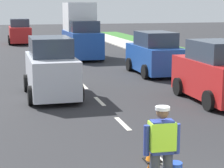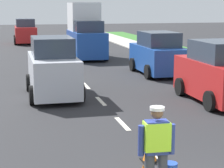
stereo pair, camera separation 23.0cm
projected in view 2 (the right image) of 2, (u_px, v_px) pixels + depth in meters
ground_plane at (60, 59)px, 26.89m from camera, size 96.00×96.00×0.00m
lane_center_line at (54, 52)px, 30.90m from camera, size 0.14×46.40×0.01m
road_worker at (158, 147)px, 7.49m from camera, size 0.77×0.36×1.67m
traffic_cone_near at (150, 149)px, 9.31m from camera, size 0.36×0.36×0.55m
delivery_truck at (86, 33)px, 27.04m from camera, size 2.16×4.60×3.54m
car_oncoming_lead at (53, 69)px, 15.82m from camera, size 1.91×3.96×2.23m
car_parked_curbside at (217, 74)px, 14.91m from camera, size 1.91×4.00×2.17m
car_oncoming_third at (26, 32)px, 37.44m from camera, size 2.06×4.22×2.18m
car_parked_far at (158, 55)px, 20.86m from camera, size 2.03×4.06×2.11m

